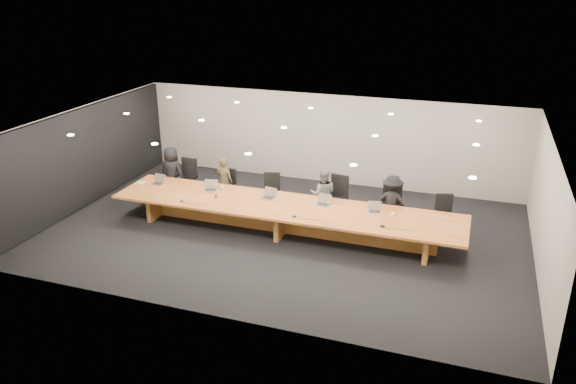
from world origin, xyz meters
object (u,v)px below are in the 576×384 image
at_px(conference_table, 284,214).
at_px(av_box, 154,198).
at_px(chair_far_right, 445,215).
at_px(person_d, 392,202).
at_px(chair_right, 391,205).
at_px(chair_mid_left, 271,193).
at_px(laptop_b, 210,186).
at_px(chair_far_left, 186,179).
at_px(chair_left, 226,187).
at_px(chair_mid_right, 336,197).
at_px(laptop_a, 157,180).
at_px(person_a, 172,172).
at_px(mic_left, 182,201).
at_px(water_bottle, 222,189).
at_px(mic_center, 295,216).
at_px(amber_mug, 216,196).
at_px(mic_right, 382,226).
at_px(paper_cup_far, 392,215).
at_px(laptop_d, 323,200).
at_px(person_b, 224,181).
at_px(laptop_e, 375,208).
at_px(laptop_c, 268,194).
at_px(person_c, 323,194).
at_px(paper_cup_near, 328,203).

relative_size(conference_table, av_box, 50.82).
relative_size(chair_far_right, person_d, 0.72).
distance_m(chair_right, chair_far_right, 1.38).
xyz_separation_m(chair_mid_left, laptop_b, (-1.42, -0.88, 0.35)).
xyz_separation_m(chair_right, av_box, (-5.86, -1.94, 0.16)).
xyz_separation_m(chair_far_left, chair_left, (1.34, -0.10, -0.07)).
bearing_deg(chair_mid_right, chair_right, 10.00).
bearing_deg(laptop_a, chair_far_right, 14.47).
distance_m(person_a, person_d, 6.48).
relative_size(person_a, mic_left, 14.73).
bearing_deg(chair_mid_right, chair_far_right, 9.27).
distance_m(water_bottle, mic_center, 2.48).
xyz_separation_m(chair_mid_left, amber_mug, (-1.05, -1.30, 0.25)).
distance_m(amber_mug, mic_right, 4.43).
bearing_deg(paper_cup_far, water_bottle, 178.69).
bearing_deg(chair_far_right, paper_cup_far, -154.73).
distance_m(laptop_d, mic_right, 1.82).
bearing_deg(person_b, laptop_d, 172.47).
bearing_deg(chair_left, laptop_e, -9.30).
distance_m(chair_far_right, laptop_b, 6.16).
relative_size(person_d, amber_mug, 15.39).
bearing_deg(chair_right, laptop_a, -172.27).
height_order(laptop_e, paper_cup_far, laptop_e).
bearing_deg(person_d, chair_mid_right, -4.15).
distance_m(chair_far_left, laptop_e, 5.84).
distance_m(laptop_e, paper_cup_far, 0.48).
bearing_deg(person_b, water_bottle, 119.58).
height_order(chair_far_left, chair_far_right, chair_far_left).
xyz_separation_m(chair_far_left, amber_mug, (1.66, -1.39, 0.20)).
bearing_deg(chair_far_right, chair_mid_right, 161.96).
relative_size(chair_mid_right, mic_right, 8.76).
xyz_separation_m(chair_mid_left, laptop_a, (-3.03, -0.91, 0.34)).
bearing_deg(mic_left, conference_table, 13.14).
xyz_separation_m(chair_mid_left, laptop_c, (0.25, -0.91, 0.34)).
distance_m(chair_right, person_d, 0.19).
height_order(person_c, mic_right, person_c).
bearing_deg(amber_mug, conference_table, 3.27).
xyz_separation_m(person_b, paper_cup_near, (3.26, -0.79, 0.07)).
height_order(person_b, laptop_e, person_b).
distance_m(mic_left, mic_right, 5.15).
relative_size(person_b, mic_right, 10.45).
height_order(person_d, mic_center, person_d).
bearing_deg(chair_far_left, person_d, 2.19).
xyz_separation_m(paper_cup_near, paper_cup_far, (1.66, -0.22, 0.01)).
bearing_deg(chair_left, conference_table, -26.61).
relative_size(laptop_c, av_box, 2.01).
xyz_separation_m(chair_mid_left, paper_cup_near, (1.84, -0.79, 0.24)).
xyz_separation_m(chair_far_left, av_box, (0.14, -1.95, 0.16)).
bearing_deg(conference_table, person_a, 162.24).
distance_m(person_d, av_box, 6.17).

